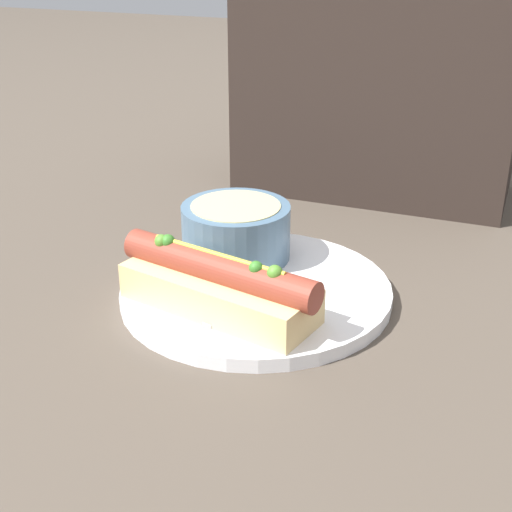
{
  "coord_description": "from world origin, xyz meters",
  "views": [
    {
      "loc": [
        0.22,
        -0.56,
        0.32
      ],
      "look_at": [
        0.0,
        0.0,
        0.04
      ],
      "focal_mm": 50.0,
      "sensor_mm": 36.0,
      "label": 1
    }
  ],
  "objects": [
    {
      "name": "soup_bowl",
      "position": [
        -0.04,
        0.05,
        0.04
      ],
      "size": [
        0.11,
        0.11,
        0.06
      ],
      "color": "slate",
      "rests_on": "dinner_plate"
    },
    {
      "name": "ground_plane",
      "position": [
        0.0,
        0.0,
        0.0
      ],
      "size": [
        4.0,
        4.0,
        0.0
      ],
      "primitive_type": "plane",
      "color": "#4C4238"
    },
    {
      "name": "spoon",
      "position": [
        -0.06,
        0.02,
        0.02
      ],
      "size": [
        0.09,
        0.16,
        0.01
      ],
      "rotation": [
        0.0,
        0.0,
        2.02
      ],
      "color": "#B7B7BC",
      "rests_on": "dinner_plate"
    },
    {
      "name": "seated_diner",
      "position": [
        0.03,
        0.34,
        0.23
      ],
      "size": [
        0.35,
        0.16,
        0.54
      ],
      "color": "#2D231E",
      "rests_on": "ground_plane"
    },
    {
      "name": "hot_dog",
      "position": [
        -0.01,
        -0.06,
        0.04
      ],
      "size": [
        0.2,
        0.1,
        0.06
      ],
      "rotation": [
        0.0,
        0.0,
        -0.21
      ],
      "color": "#E5C17F",
      "rests_on": "dinner_plate"
    },
    {
      "name": "dinner_plate",
      "position": [
        0.0,
        0.0,
        0.01
      ],
      "size": [
        0.26,
        0.26,
        0.01
      ],
      "color": "white",
      "rests_on": "ground_plane"
    }
  ]
}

